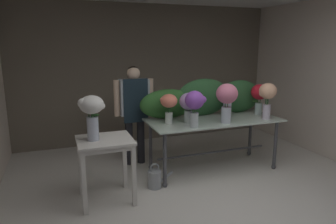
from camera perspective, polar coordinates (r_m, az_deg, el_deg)
name	(u,v)px	position (r m, az deg, el deg)	size (l,w,h in m)	color
ground_plane	(180,169)	(4.79, 2.29, -10.58)	(7.56, 7.56, 0.00)	silver
wall_back	(147,74)	(6.06, -3.87, 7.10)	(5.15, 0.12, 2.62)	#706656
wall_right	(319,78)	(5.93, 26.21, 5.72)	(0.12, 3.56, 2.62)	beige
display_table_glass	(214,127)	(4.64, 8.47, -2.79)	(1.98, 0.84, 0.79)	#B7C9BA
side_table_white	(105,148)	(3.75, -11.61, -6.63)	(0.65, 0.58, 0.79)	silver
florist	(134,105)	(4.77, -6.29, 1.34)	(0.63, 0.24, 1.55)	#232328
foliage_backdrop	(205,99)	(4.82, 6.90, 2.46)	(2.06, 0.27, 0.58)	#2D6028
vase_coral_stock	(169,104)	(4.25, 0.17, 1.46)	(0.26, 0.24, 0.42)	silver
vase_violet_peonies	(195,104)	(4.07, 5.01, 1.53)	(0.29, 0.26, 0.50)	silver
vase_lilac_tulips	(189,104)	(4.33, 3.95, 1.41)	(0.28, 0.28, 0.43)	silver
vase_fuchsia_dahlias	(228,97)	(4.79, 11.05, 2.83)	(0.30, 0.28, 0.47)	silver
vase_crimson_lilies	(259,95)	(5.02, 16.59, 3.10)	(0.27, 0.26, 0.48)	silver
vase_peach_anemones	(267,95)	(4.74, 17.98, 2.95)	(0.25, 0.25, 0.54)	silver
vase_rosy_roses	(227,98)	(4.37, 10.87, 2.59)	(0.30, 0.30, 0.56)	silver
vase_white_roses_tall	(92,112)	(3.61, -14.01, 0.07)	(0.31, 0.28, 0.53)	silver
watering_can	(155,179)	(4.19, -2.43, -12.27)	(0.35, 0.18, 0.34)	#999EA3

